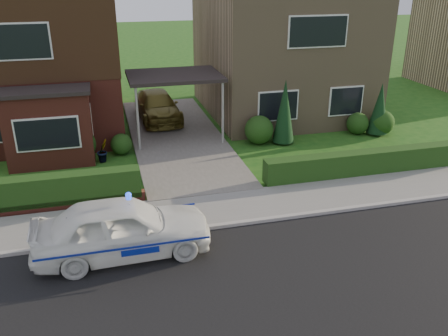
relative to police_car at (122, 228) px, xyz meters
name	(u,v)px	position (x,y,z in m)	size (l,w,h in m)	color
ground	(257,293)	(2.78, -2.40, -0.76)	(120.00, 120.00, 0.00)	#1A4F15
road	(257,293)	(2.78, -2.40, -0.76)	(60.00, 6.00, 0.02)	black
kerb	(223,226)	(2.78, 0.65, -0.70)	(60.00, 0.16, 0.12)	#9E9993
sidewalk	(214,209)	(2.78, 1.70, -0.71)	(60.00, 2.00, 0.10)	slate
driveway	(177,136)	(2.78, 8.60, -0.70)	(3.80, 12.00, 0.12)	#666059
house_left	(28,43)	(-3.00, 11.50, 3.06)	(7.50, 9.53, 7.25)	brown
house_right	(281,37)	(8.58, 11.59, 2.91)	(7.50, 8.06, 7.25)	#987E5D
carport_link	(174,77)	(2.78, 8.55, 1.90)	(3.80, 3.00, 2.77)	black
dwarf_wall	(14,210)	(-3.02, 2.90, -0.58)	(7.70, 0.25, 0.36)	brown
hedge_left	(16,213)	(-3.02, 3.05, -0.76)	(7.50, 0.55, 0.90)	#133711
hedge_right	(364,175)	(8.58, 2.95, -0.76)	(7.50, 0.55, 0.80)	#133711
shrub_left_mid	(78,145)	(-1.22, 6.90, -0.10)	(1.32, 1.32, 1.32)	#133711
shrub_left_near	(121,144)	(0.38, 7.20, -0.34)	(0.84, 0.84, 0.84)	#133711
shrub_right_near	(259,130)	(5.98, 7.00, -0.16)	(1.20, 1.20, 1.20)	#133711
shrub_right_mid	(358,123)	(10.58, 7.10, -0.28)	(0.96, 0.96, 0.96)	#133711
shrub_right_far	(382,122)	(11.58, 6.80, -0.22)	(1.08, 1.08, 1.08)	#133711
conifer_a	(284,113)	(6.98, 6.80, 0.54)	(0.90, 0.90, 2.60)	black
conifer_b	(379,110)	(11.38, 6.80, 0.34)	(0.90, 0.90, 2.20)	black
police_car	(122,228)	(0.00, 0.00, 0.00)	(4.08, 4.47, 1.68)	white
driveway_car	(158,106)	(2.32, 11.16, 0.00)	(1.79, 4.40, 1.28)	brown
potted_plant_b	(103,151)	(-0.35, 6.60, -0.33)	(0.38, 0.47, 0.86)	gray
potted_plant_c	(97,185)	(-0.61, 3.60, -0.35)	(0.45, 0.45, 0.81)	gray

